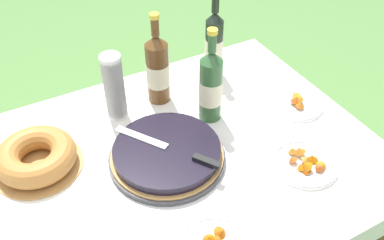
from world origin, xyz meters
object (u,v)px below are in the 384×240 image
Objects in this scene: cider_bottle_green at (211,86)px; snack_plate_near at (296,102)px; berry_tart at (167,154)px; snack_plate_right at (305,163)px; serving_knife at (175,150)px; bundt_cake at (36,157)px; cider_bottle_amber at (158,69)px; cup_stack at (114,87)px; juice_bottle_red at (214,44)px.

cider_bottle_green is 0.35m from snack_plate_near.
berry_tart reaches higher than snack_plate_right.
bundt_cake is at bearing 29.23° from serving_knife.
snack_plate_right is at bearing -28.40° from bundt_cake.
snack_plate_right is (0.26, -0.54, -0.12)m from cider_bottle_amber.
berry_tart is at bearing -25.06° from bundt_cake.
bundt_cake is at bearing -159.65° from cup_stack.
cup_stack is at bearing -174.16° from cider_bottle_amber.
snack_plate_near is (0.43, -0.28, -0.12)m from cider_bottle_amber.
cider_bottle_green is 1.73× the size of snack_plate_near.
snack_plate_right is at bearing -50.18° from cup_stack.
serving_knife reaches higher than snack_plate_right.
bundt_cake is 0.80× the size of cider_bottle_green.
serving_knife is at bearing -144.97° from cider_bottle_green.
juice_bottle_red is at bearing -77.48° from serving_knife.
berry_tart is 1.84× the size of snack_plate_near.
cider_bottle_green is (0.21, 0.15, 0.07)m from serving_knife.
cup_stack is 1.21× the size of snack_plate_right.
cider_bottle_green is at bearing -57.49° from cider_bottle_amber.
berry_tart is 0.05m from serving_knife.
serving_knife is 1.60× the size of snack_plate_near.
cider_bottle_amber is 1.73× the size of snack_plate_near.
cider_bottle_green is at bearing -4.49° from bundt_cake.
cup_stack is 0.67m from snack_plate_near.
cider_bottle_green reaches higher than cup_stack.
snack_plate_right is at bearing -153.51° from serving_knife.
bundt_cake is 1.11× the size of cup_stack.
cup_stack is 0.72× the size of cider_bottle_amber.
bundt_cake is at bearing -166.36° from juice_bottle_red.
snack_plate_right is at bearing -31.51° from berry_tart.
berry_tart is at bearing -177.12° from snack_plate_near.
cider_bottle_amber reaches higher than bundt_cake.
berry_tart is 0.31m from cup_stack.
berry_tart is at bearing -136.91° from juice_bottle_red.
bundt_cake is 0.51m from cider_bottle_amber.
berry_tart is at bearing 0.00° from serving_knife.
cup_stack is (-0.07, 0.31, 0.06)m from serving_knife.
cup_stack is 0.17m from cider_bottle_amber.
serving_knife is 1.55× the size of snack_plate_right.
bundt_cake is at bearing 170.97° from snack_plate_near.
bundt_cake is at bearing -164.62° from cider_bottle_amber.
snack_plate_near is 0.97× the size of snack_plate_right.
snack_plate_right is at bearing -67.96° from cider_bottle_green.
cider_bottle_amber is 1.68× the size of snack_plate_right.
snack_plate_near is 0.31m from snack_plate_right.
serving_knife is at bearing -27.06° from bundt_cake.
snack_plate_near is at bearing 56.36° from snack_plate_right.
cider_bottle_amber is 1.00× the size of juice_bottle_red.
juice_bottle_red reaches higher than snack_plate_right.
serving_knife is 0.33m from cup_stack.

